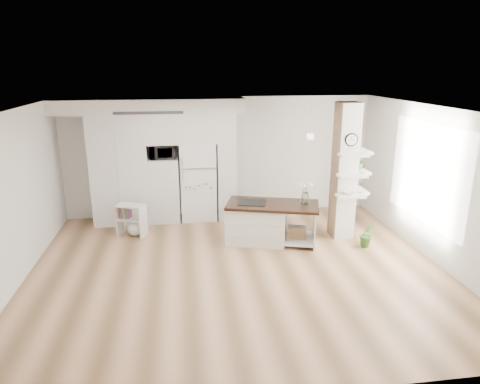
# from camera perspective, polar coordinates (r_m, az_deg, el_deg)

# --- Properties ---
(floor) EXTENTS (7.00, 6.00, 0.01)m
(floor) POSITION_cam_1_polar(r_m,az_deg,el_deg) (7.46, -0.35, -10.23)
(floor) COLOR tan
(floor) RESTS_ON ground
(room) EXTENTS (7.04, 6.04, 2.72)m
(room) POSITION_cam_1_polar(r_m,az_deg,el_deg) (6.83, -0.37, 3.81)
(room) COLOR white
(room) RESTS_ON ground
(cabinet_wall) EXTENTS (4.00, 0.71, 2.70)m
(cabinet_wall) POSITION_cam_1_polar(r_m,az_deg,el_deg) (9.47, -11.33, 4.92)
(cabinet_wall) COLOR white
(cabinet_wall) RESTS_ON floor
(refrigerator) EXTENTS (0.78, 0.69, 1.75)m
(refrigerator) POSITION_cam_1_polar(r_m,az_deg,el_deg) (9.62, -5.62, 1.48)
(refrigerator) COLOR white
(refrigerator) RESTS_ON floor
(column) EXTENTS (0.69, 0.90, 2.70)m
(column) POSITION_cam_1_polar(r_m,az_deg,el_deg) (8.63, 14.45, 2.55)
(column) COLOR silver
(column) RESTS_ON floor
(window) EXTENTS (0.00, 2.40, 2.40)m
(window) POSITION_cam_1_polar(r_m,az_deg,el_deg) (8.38, 23.65, 2.30)
(window) COLOR white
(window) RESTS_ON room
(pendant_light) EXTENTS (0.12, 0.12, 0.10)m
(pendant_light) POSITION_cam_1_polar(r_m,az_deg,el_deg) (7.34, 12.82, 6.40)
(pendant_light) COLOR white
(pendant_light) RESTS_ON room
(kitchen_island) EXTENTS (1.93, 1.31, 1.36)m
(kitchen_island) POSITION_cam_1_polar(r_m,az_deg,el_deg) (8.43, 3.02, -3.89)
(kitchen_island) COLOR white
(kitchen_island) RESTS_ON floor
(bookshelf) EXTENTS (0.63, 0.50, 0.66)m
(bookshelf) POSITION_cam_1_polar(r_m,az_deg,el_deg) (9.02, -14.13, -3.89)
(bookshelf) COLOR white
(bookshelf) RESTS_ON floor
(floor_plant_a) EXTENTS (0.29, 0.23, 0.51)m
(floor_plant_a) POSITION_cam_1_polar(r_m,az_deg,el_deg) (8.57, 16.58, -5.44)
(floor_plant_a) COLOR #35702D
(floor_plant_a) RESTS_ON floor
(floor_plant_b) EXTENTS (0.30, 0.30, 0.50)m
(floor_plant_b) POSITION_cam_1_polar(r_m,az_deg,el_deg) (9.06, 13.97, -4.05)
(floor_plant_b) COLOR #35702D
(floor_plant_b) RESTS_ON floor
(microwave) EXTENTS (0.54, 0.37, 0.30)m
(microwave) POSITION_cam_1_polar(r_m,az_deg,el_deg) (9.41, -10.30, 5.29)
(microwave) COLOR #2D2D2D
(microwave) RESTS_ON cabinet_wall
(shelf_plant) EXTENTS (0.27, 0.23, 0.30)m
(shelf_plant) POSITION_cam_1_polar(r_m,az_deg,el_deg) (8.84, 15.63, 3.94)
(shelf_plant) COLOR #35702D
(shelf_plant) RESTS_ON column
(decor_bowl) EXTENTS (0.22, 0.22, 0.05)m
(decor_bowl) POSITION_cam_1_polar(r_m,az_deg,el_deg) (8.49, 14.37, -0.13)
(decor_bowl) COLOR white
(decor_bowl) RESTS_ON column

